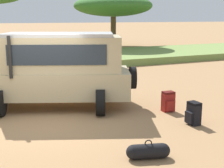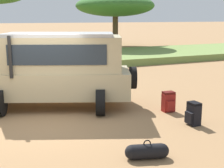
{
  "view_description": "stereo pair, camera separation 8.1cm",
  "coord_description": "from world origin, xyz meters",
  "views": [
    {
      "loc": [
        -1.76,
        -8.2,
        2.93
      ],
      "look_at": [
        2.0,
        -0.03,
        1.0
      ],
      "focal_mm": 50.0,
      "sensor_mm": 36.0,
      "label": 1
    },
    {
      "loc": [
        -1.69,
        -8.23,
        2.93
      ],
      "look_at": [
        2.0,
        -0.03,
        1.0
      ],
      "focal_mm": 50.0,
      "sensor_mm": 36.0,
      "label": 2
    }
  ],
  "objects": [
    {
      "name": "duffel_bag_soft_canvas",
      "position": [
        1.5,
        -2.95,
        0.16
      ],
      "size": [
        0.92,
        0.5,
        0.42
      ],
      "color": "black",
      "rests_on": "ground_plane"
    },
    {
      "name": "backpack_cluster_center",
      "position": [
        3.76,
        -1.62,
        0.31
      ],
      "size": [
        0.37,
        0.37,
        0.64
      ],
      "color": "black",
      "rests_on": "ground_plane"
    },
    {
      "name": "grass_bank",
      "position": [
        0.0,
        11.83,
        0.22
      ],
      "size": [
        120.0,
        7.0,
        0.44
      ],
      "color": "olive",
      "rests_on": "ground_plane"
    },
    {
      "name": "acacia_tree_distant_right",
      "position": [
        12.24,
        21.63,
        4.48
      ],
      "size": [
        6.43,
        6.96,
        5.3
      ],
      "color": "brown",
      "rests_on": "ground_plane"
    },
    {
      "name": "acacia_tree_far_right",
      "position": [
        9.72,
        16.59,
        3.88
      ],
      "size": [
        6.59,
        7.15,
        4.8
      ],
      "color": "brown",
      "rests_on": "ground_plane"
    },
    {
      "name": "safari_vehicle",
      "position": [
        0.8,
        1.66,
        1.29
      ],
      "size": [
        5.39,
        3.8,
        2.44
      ],
      "color": "tan",
      "rests_on": "ground_plane"
    },
    {
      "name": "ground_plane",
      "position": [
        0.0,
        0.0,
        0.0
      ],
      "size": [
        320.0,
        320.0,
        0.0
      ],
      "primitive_type": "plane",
      "color": "#9E754C"
    },
    {
      "name": "backpack_beside_front_wheel",
      "position": [
        3.84,
        -0.3,
        0.31
      ],
      "size": [
        0.39,
        0.38,
        0.64
      ],
      "color": "maroon",
      "rests_on": "ground_plane"
    }
  ]
}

